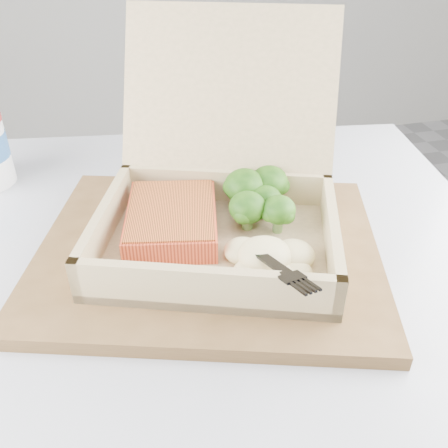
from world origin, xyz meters
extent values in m
cube|color=#A1A2AA|center=(-0.38, 0.20, 0.70)|extent=(0.88, 0.88, 0.03)
cube|color=brown|center=(-0.32, 0.25, 0.73)|extent=(0.43, 0.39, 0.02)
cube|color=tan|center=(-0.32, 0.24, 0.74)|extent=(0.30, 0.26, 0.01)
cube|color=tan|center=(-0.43, 0.28, 0.76)|extent=(0.07, 0.18, 0.05)
cube|color=tan|center=(-0.20, 0.20, 0.76)|extent=(0.07, 0.18, 0.05)
cube|color=tan|center=(-0.35, 0.15, 0.76)|extent=(0.23, 0.09, 0.05)
cube|color=tan|center=(-0.28, 0.32, 0.76)|extent=(0.23, 0.09, 0.05)
cube|color=tan|center=(-0.27, 0.37, 0.86)|extent=(0.26, 0.18, 0.17)
cube|color=#DF522B|center=(-0.36, 0.27, 0.76)|extent=(0.12, 0.14, 0.03)
ellipsoid|color=#F3E39D|center=(-0.28, 0.19, 0.76)|extent=(0.09, 0.07, 0.03)
cube|color=black|center=(-0.30, 0.22, 0.77)|extent=(0.03, 0.09, 0.03)
cube|color=black|center=(-0.28, 0.15, 0.77)|extent=(0.03, 0.04, 0.01)
cube|color=white|center=(-0.24, 0.44, 0.72)|extent=(0.09, 0.14, 0.00)
camera|label=1|loc=(-0.41, -0.17, 1.06)|focal=40.00mm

